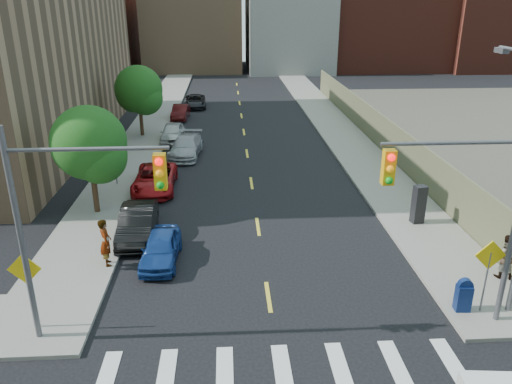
{
  "coord_description": "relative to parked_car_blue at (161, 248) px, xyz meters",
  "views": [
    {
      "loc": [
        -1.39,
        -7.53,
        10.21
      ],
      "look_at": [
        -0.12,
        13.44,
        2.0
      ],
      "focal_mm": 35.0,
      "sensor_mm": 36.0,
      "label": 1
    }
  ],
  "objects": [
    {
      "name": "sidewalk_nw",
      "position": [
        -3.55,
        30.62,
        -0.54
      ],
      "size": [
        3.5,
        73.0,
        0.15
      ],
      "primitive_type": "cube",
      "color": "gray",
      "rests_on": "ground"
    },
    {
      "name": "sidewalk_ne",
      "position": [
        11.95,
        30.62,
        -0.54
      ],
      "size": [
        3.5,
        73.0,
        0.15
      ],
      "primitive_type": "cube",
      "color": "gray",
      "rests_on": "ground"
    },
    {
      "name": "fence_north",
      "position": [
        13.8,
        17.12,
        0.64
      ],
      "size": [
        0.12,
        44.0,
        2.5
      ],
      "primitive_type": "cube",
      "color": "#6D6D4C",
      "rests_on": "ground"
    },
    {
      "name": "bg_bldg_west",
      "position": [
        -17.8,
        59.12,
        5.39
      ],
      "size": [
        14.0,
        18.0,
        12.0
      ],
      "primitive_type": "cube",
      "color": "#592319",
      "rests_on": "ground"
    },
    {
      "name": "bg_bldg_midwest",
      "position": [
        -1.8,
        61.12,
        6.89
      ],
      "size": [
        14.0,
        16.0,
        15.0
      ],
      "primitive_type": "cube",
      "color": "#8C6B4C",
      "rests_on": "ground"
    },
    {
      "name": "bg_bldg_center",
      "position": [
        12.2,
        59.12,
        4.39
      ],
      "size": [
        12.0,
        16.0,
        10.0
      ],
      "primitive_type": "cube",
      "color": "gray",
      "rests_on": "ground"
    },
    {
      "name": "bg_bldg_east",
      "position": [
        26.2,
        61.12,
        7.39
      ],
      "size": [
        18.0,
        18.0,
        16.0
      ],
      "primitive_type": "cube",
      "color": "#592319",
      "rests_on": "ground"
    },
    {
      "name": "bg_bldg_fareast",
      "position": [
        42.2,
        59.12,
        8.39
      ],
      "size": [
        14.0,
        16.0,
        18.0
      ],
      "primitive_type": "cube",
      "color": "#592319",
      "rests_on": "ground"
    },
    {
      "name": "signal_nw",
      "position": [
        -1.78,
        -4.88,
        3.91
      ],
      "size": [
        4.59,
        0.3,
        7.0
      ],
      "color": "#59595E",
      "rests_on": "ground"
    },
    {
      "name": "signal_ne",
      "position": [
        10.18,
        -4.88,
        3.91
      ],
      "size": [
        4.59,
        0.3,
        7.0
      ],
      "color": "#59595E",
      "rests_on": "ground"
    },
    {
      "name": "warn_sign_nw",
      "position": [
        -3.6,
        -4.38,
        1.38
      ],
      "size": [
        1.06,
        0.06,
        2.83
      ],
      "color": "#59595E",
      "rests_on": "ground"
    },
    {
      "name": "warn_sign_ne",
      "position": [
        11.4,
        -4.38,
        1.38
      ],
      "size": [
        1.06,
        0.06,
        2.83
      ],
      "color": "#59595E",
      "rests_on": "ground"
    },
    {
      "name": "warn_sign_midwest",
      "position": [
        -3.6,
        9.12,
        1.38
      ],
      "size": [
        1.06,
        0.06,
        2.83
      ],
      "color": "#59595E",
      "rests_on": "ground"
    },
    {
      "name": "tree_west_near",
      "position": [
        -3.8,
        5.16,
        2.86
      ],
      "size": [
        3.66,
        3.64,
        5.52
      ],
      "color": "#332114",
      "rests_on": "ground"
    },
    {
      "name": "tree_west_far",
      "position": [
        -3.8,
        20.16,
        2.86
      ],
      "size": [
        3.66,
        3.64,
        5.52
      ],
      "color": "#332114",
      "rests_on": "ground"
    },
    {
      "name": "parked_car_blue",
      "position": [
        0.0,
        0.0,
        0.0
      ],
      "size": [
        1.58,
        3.66,
        1.23
      ],
      "primitive_type": "imported",
      "rotation": [
        0.0,
        0.0,
        -0.04
      ],
      "color": "navy",
      "rests_on": "ground"
    },
    {
      "name": "parked_car_black",
      "position": [
        -1.3,
        2.33,
        0.09
      ],
      "size": [
        1.63,
        4.34,
        1.42
      ],
      "primitive_type": "imported",
      "rotation": [
        0.0,
        0.0,
        0.03
      ],
      "color": "black",
      "rests_on": "ground"
    },
    {
      "name": "parked_car_red",
      "position": [
        -1.3,
        8.31,
        0.06
      ],
      "size": [
        2.32,
        4.89,
        1.35
      ],
      "primitive_type": "imported",
      "rotation": [
        0.0,
        0.0,
        0.02
      ],
      "color": "maroon",
      "rests_on": "ground"
    },
    {
      "name": "parked_car_silver",
      "position": [
        0.0,
        14.74,
        0.08
      ],
      "size": [
        2.4,
        4.95,
        1.39
      ],
      "primitive_type": "imported",
      "rotation": [
        0.0,
        0.0,
        -0.1
      ],
      "color": "#999AA0",
      "rests_on": "ground"
    },
    {
      "name": "parked_car_white",
      "position": [
        -1.27,
        18.48,
        0.09
      ],
      "size": [
        1.66,
        4.12,
        1.4
      ],
      "primitive_type": "imported",
      "rotation": [
        0.0,
        0.0,
        -0.0
      ],
      "color": "#BBBBBB",
      "rests_on": "ground"
    },
    {
      "name": "parked_car_maroon",
      "position": [
        -1.3,
        26.16,
        0.01
      ],
      "size": [
        1.52,
        3.85,
        1.25
      ],
      "primitive_type": "imported",
      "rotation": [
        0.0,
        0.0,
        -0.05
      ],
      "color": "#3B0B0D",
      "rests_on": "ground"
    },
    {
      "name": "parked_car_grey",
      "position": [
        -0.26,
        31.21,
        -0.0
      ],
      "size": [
        2.25,
        4.51,
        1.23
      ],
      "primitive_type": "imported",
      "rotation": [
        0.0,
        0.0,
        0.05
      ],
      "color": "black",
      "rests_on": "ground"
    },
    {
      "name": "mailbox",
      "position": [
        10.77,
        -4.31,
        0.13
      ],
      "size": [
        0.53,
        0.42,
        1.22
      ],
      "rotation": [
        0.0,
        0.0,
        -0.07
      ],
      "color": "#0E2052",
      "rests_on": "sidewalk_ne"
    },
    {
      "name": "payphone",
      "position": [
        11.82,
        2.85,
        0.46
      ],
      "size": [
        0.62,
        0.54,
        1.85
      ],
      "primitive_type": "cube",
      "rotation": [
        0.0,
        0.0,
        0.18
      ],
      "color": "black",
      "rests_on": "sidewalk_ne"
    },
    {
      "name": "pedestrian_west",
      "position": [
        -2.1,
        -0.36,
        0.52
      ],
      "size": [
        0.68,
        0.83,
        1.97
      ],
      "primitive_type": "imported",
      "rotation": [
        0.0,
        0.0,
        1.9
      ],
      "color": "gray",
      "rests_on": "sidewalk_nw"
    },
    {
      "name": "pedestrian_east",
      "position": [
        13.26,
        -2.26,
        0.42
      ],
      "size": [
        1.02,
        0.89,
        1.78
      ],
      "primitive_type": "imported",
      "rotation": [
        0.0,
        0.0,
        2.85
      ],
      "color": "gray",
      "rests_on": "sidewalk_ne"
    }
  ]
}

